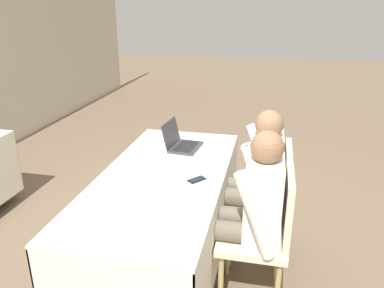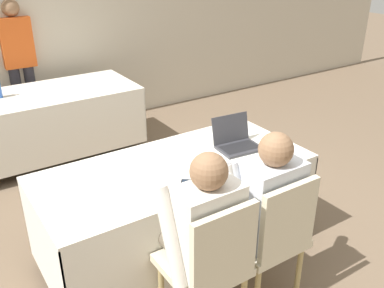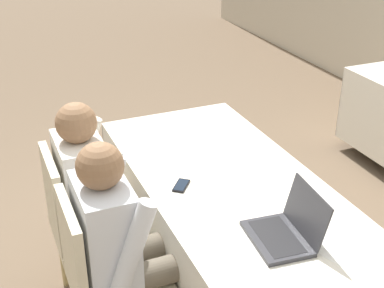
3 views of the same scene
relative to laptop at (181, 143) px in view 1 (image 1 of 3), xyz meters
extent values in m
plane|color=brown|center=(-0.54, 0.01, -0.78)|extent=(24.00, 24.00, 0.00)
cube|color=white|center=(-0.54, 0.01, -0.05)|extent=(1.91, 0.87, 0.02)
cube|color=white|center=(-0.54, -0.43, -0.36)|extent=(1.91, 0.01, 0.60)
cube|color=white|center=(-0.54, 0.44, -0.36)|extent=(1.91, 0.01, 0.60)
cube|color=white|center=(0.41, 0.01, -0.36)|extent=(0.01, 0.87, 0.60)
cylinder|color=#333333|center=(-0.54, 0.01, -0.72)|extent=(0.06, 0.06, 0.11)
cube|color=#333338|center=(0.00, -0.04, -0.03)|extent=(0.33, 0.25, 0.02)
cube|color=black|center=(0.00, -0.04, -0.02)|extent=(0.29, 0.18, 0.00)
cube|color=#333338|center=(0.01, 0.09, 0.08)|extent=(0.32, 0.09, 0.21)
cube|color=black|center=(0.01, 0.09, 0.08)|extent=(0.28, 0.07, 0.18)
cube|color=black|center=(-0.58, -0.25, -0.04)|extent=(0.13, 0.12, 0.01)
cube|color=#192333|center=(-0.58, -0.25, -0.03)|extent=(0.12, 0.11, 0.00)
cube|color=white|center=(-0.56, 0.18, -0.04)|extent=(0.24, 0.32, 0.00)
cube|color=white|center=(0.13, 0.22, -0.04)|extent=(0.30, 0.35, 0.00)
cylinder|color=tan|center=(-0.59, -0.48, -0.56)|extent=(0.04, 0.04, 0.43)
cylinder|color=tan|center=(-0.94, -0.48, -0.56)|extent=(0.04, 0.04, 0.43)
cylinder|color=tan|center=(-0.59, -0.84, -0.56)|extent=(0.04, 0.04, 0.43)
cube|color=beige|center=(-0.77, -0.66, -0.32)|extent=(0.44, 0.44, 0.05)
cube|color=beige|center=(-0.77, -0.86, -0.07)|extent=(0.40, 0.04, 0.45)
cylinder|color=tan|center=(-0.13, -0.48, -0.56)|extent=(0.04, 0.04, 0.43)
cylinder|color=tan|center=(-0.49, -0.48, -0.56)|extent=(0.04, 0.04, 0.43)
cylinder|color=tan|center=(-0.13, -0.84, -0.56)|extent=(0.04, 0.04, 0.43)
cylinder|color=tan|center=(-0.49, -0.84, -0.56)|extent=(0.04, 0.04, 0.43)
cube|color=beige|center=(-0.31, -0.66, -0.32)|extent=(0.44, 0.44, 0.05)
cube|color=beige|center=(-0.31, -0.86, -0.07)|extent=(0.40, 0.04, 0.45)
cylinder|color=#665B4C|center=(-0.68, -0.53, -0.23)|extent=(0.13, 0.42, 0.13)
cylinder|color=#665B4C|center=(-0.86, -0.53, -0.23)|extent=(0.13, 0.42, 0.13)
cylinder|color=#665B4C|center=(-0.68, -0.35, -0.54)|extent=(0.10, 0.10, 0.48)
cylinder|color=#665B4C|center=(-0.86, -0.35, -0.54)|extent=(0.10, 0.10, 0.48)
cube|color=silver|center=(-0.77, -0.71, -0.04)|extent=(0.36, 0.22, 0.52)
cylinder|color=silver|center=(-0.56, -0.67, -0.03)|extent=(0.08, 0.26, 0.54)
cylinder|color=silver|center=(-0.98, -0.67, -0.03)|extent=(0.08, 0.26, 0.54)
sphere|color=#8C6647|center=(-0.77, -0.71, 0.31)|extent=(0.20, 0.20, 0.20)
cylinder|color=#665B4C|center=(-0.22, -0.53, -0.23)|extent=(0.13, 0.42, 0.13)
cylinder|color=#665B4C|center=(-0.40, -0.53, -0.23)|extent=(0.13, 0.42, 0.13)
cylinder|color=#665B4C|center=(-0.22, -0.35, -0.54)|extent=(0.10, 0.10, 0.48)
cylinder|color=#665B4C|center=(-0.40, -0.35, -0.54)|extent=(0.10, 0.10, 0.48)
cube|color=silver|center=(-0.31, -0.71, -0.04)|extent=(0.36, 0.22, 0.52)
cylinder|color=silver|center=(-0.10, -0.67, -0.03)|extent=(0.08, 0.26, 0.54)
cylinder|color=silver|center=(-0.52, -0.67, -0.03)|extent=(0.08, 0.26, 0.54)
sphere|color=#8C6647|center=(-0.31, -0.71, 0.31)|extent=(0.20, 0.20, 0.20)
camera|label=1|loc=(-2.85, -0.71, 1.10)|focal=35.00mm
camera|label=2|loc=(-1.87, -2.24, 1.35)|focal=40.00mm
camera|label=3|loc=(1.58, -1.10, 1.36)|focal=50.00mm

